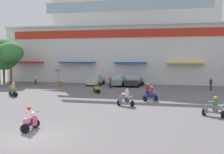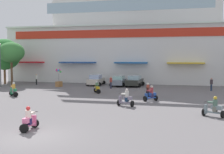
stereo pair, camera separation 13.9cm
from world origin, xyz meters
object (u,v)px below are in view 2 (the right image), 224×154
Objects in this scene: pedestrian_2 at (36,79)px; pedestrian_0 at (211,83)px; parked_car_2 at (135,81)px; scooter_rider_7 at (151,95)px; scooter_rider_3 at (126,99)px; pedestrian_1 at (111,82)px; balloon_vendor_cart at (59,79)px; plaza_tree_0 at (4,54)px; parked_car_1 at (119,81)px; scooter_rider_0 at (214,108)px; scooter_rider_1 at (97,88)px; scooter_rider_5 at (148,91)px; plaza_tree_2 at (11,52)px; parked_car_0 at (96,80)px; streetlamp_near at (0,61)px; scooter_rider_4 at (14,90)px; scooter_rider_6 at (29,120)px.

pedestrian_0 is at bearing -4.09° from pedestrian_2.
parked_car_2 is 13.50m from scooter_rider_7.
scooter_rider_3 is 0.94× the size of pedestrian_1.
balloon_vendor_cart is (-10.41, -2.99, 0.26)m from parked_car_2.
plaza_tree_0 reaches higher than parked_car_2.
pedestrian_0 is at bearing -13.48° from parked_car_1.
pedestrian_2 is (-23.63, 17.96, 0.32)m from scooter_rider_0.
pedestrian_1 is at bearing 85.03° from scooter_rider_1.
parked_car_1 is 2.34m from parked_car_2.
plaza_tree_0 is 4.71× the size of scooter_rider_5.
plaza_tree_2 reaches higher than scooter_rider_1.
plaza_tree_2 reaches higher than parked_car_0.
scooter_rider_3 is at bearing -70.72° from pedestrian_1.
parked_car_0 is 2.90× the size of scooter_rider_3.
pedestrian_0 is (16.09, -3.30, 0.14)m from parked_car_0.
parked_car_0 is at bearing 23.27° from streetlamp_near.
scooter_rider_4 is at bearing -129.98° from parked_car_2.
scooter_rider_6 is at bearing -94.61° from parked_car_2.
plaza_tree_0 is at bearing 172.04° from pedestrian_1.
scooter_rider_0 is 29.68m from pedestrian_2.
scooter_rider_4 reaches higher than parked_car_1.
plaza_tree_0 reaches higher than pedestrian_2.
scooter_rider_3 reaches higher than scooter_rider_6.
plaza_tree_0 is 1.63× the size of parked_car_2.
scooter_rider_5 is at bearing -49.00° from parked_car_0.
scooter_rider_4 reaches higher than scooter_rider_1.
balloon_vendor_cart is at bearing 176.93° from pedestrian_1.
scooter_rider_7 is 23.60m from streetlamp_near.
streetlamp_near is (-18.37, -5.07, 2.84)m from parked_car_2.
parked_car_1 is 2.84× the size of scooter_rider_3.
plaza_tree_0 is 6.74m from pedestrian_2.
scooter_rider_0 is at bearing -16.74° from scooter_rider_4.
pedestrian_0 is (1.42, 16.17, 0.31)m from scooter_rider_0.
scooter_rider_3 is at bearing -33.91° from plaza_tree_2.
pedestrian_0 is at bearing 56.86° from scooter_rider_7.
scooter_rider_4 is 1.07× the size of scooter_rider_6.
plaza_tree_0 reaches higher than parked_car_0.
parked_car_1 is 2.81× the size of scooter_rider_1.
parked_car_0 is 16.43m from pedestrian_0.
scooter_rider_4 is (-5.16, -13.50, -0.14)m from parked_car_0.
streetlamp_near reaches higher than pedestrian_1.
streetlamp_near reaches higher than parked_car_0.
plaza_tree_2 reaches higher than pedestrian_2.
pedestrian_1 is at bearing 109.28° from scooter_rider_3.
scooter_rider_1 is 0.25× the size of streetlamp_near.
pedestrian_0 is at bearing -3.92° from plaza_tree_0.
plaza_tree_0 is at bearing 148.04° from scooter_rider_0.
parked_car_1 is at bearing 114.81° from scooter_rider_7.
streetlamp_near reaches higher than parked_car_2.
scooter_rider_3 is at bearing -34.62° from plaza_tree_0.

